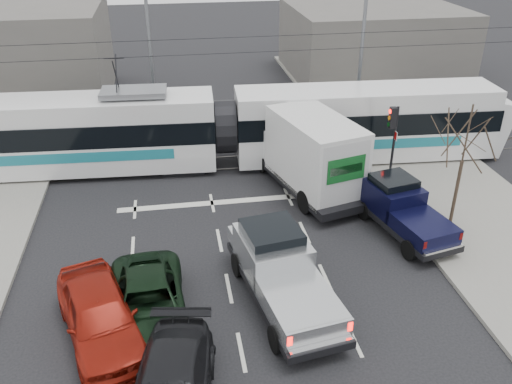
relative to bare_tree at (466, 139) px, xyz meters
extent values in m
plane|color=black|center=(-7.60, -2.50, -3.79)|extent=(120.00, 120.00, 0.00)
cube|color=#33302D|center=(-7.60, 7.50, -3.78)|extent=(60.00, 1.60, 0.03)
cube|color=#615C58|center=(4.40, 21.50, -1.29)|extent=(12.00, 10.00, 5.00)
cylinder|color=#47382B|center=(0.00, 0.00, -2.27)|extent=(0.14, 0.14, 2.75)
cylinder|color=#47382B|center=(0.00, 0.00, 0.23)|extent=(0.07, 0.07, 2.25)
cylinder|color=black|center=(-1.00, 4.00, -1.84)|extent=(0.12, 0.12, 3.60)
cube|color=black|center=(-1.20, 4.00, -0.54)|extent=(0.28, 0.28, 0.95)
cylinder|color=#FF0C07|center=(-1.35, 4.00, -0.24)|extent=(0.06, 0.20, 0.20)
cylinder|color=orange|center=(-1.35, 4.00, -0.54)|extent=(0.06, 0.20, 0.20)
cylinder|color=#05330C|center=(-1.35, 4.00, -0.84)|extent=(0.06, 0.20, 0.20)
cube|color=white|center=(-1.02, 3.85, -1.34)|extent=(0.02, 0.30, 0.40)
cylinder|color=slate|center=(-0.10, 11.50, 0.71)|extent=(0.20, 0.20, 9.00)
cylinder|color=slate|center=(-11.60, 13.50, 0.71)|extent=(0.20, 0.20, 9.00)
cylinder|color=black|center=(-7.60, 7.50, 1.71)|extent=(60.00, 0.03, 0.03)
cylinder|color=black|center=(-7.60, 7.50, 2.41)|extent=(60.00, 0.03, 0.03)
cube|color=white|center=(-15.15, 7.72, -2.77)|extent=(12.90, 3.37, 1.55)
cube|color=black|center=(-15.15, 7.72, -1.57)|extent=(12.96, 3.40, 1.06)
cube|color=white|center=(-15.15, 7.72, -0.62)|extent=(12.89, 3.26, 0.99)
cube|color=#1A7282|center=(-15.22, 6.37, -2.49)|extent=(8.93, 0.51, 0.49)
cube|color=white|center=(-1.29, 6.97, -2.77)|extent=(12.90, 3.37, 1.55)
cube|color=black|center=(-1.29, 6.97, -1.57)|extent=(12.96, 3.40, 1.06)
cube|color=white|center=(-1.29, 6.97, -0.62)|extent=(12.89, 3.26, 0.99)
cube|color=#1A7282|center=(-1.36, 5.62, -2.49)|extent=(8.93, 0.51, 0.49)
cylinder|color=black|center=(-8.22, 7.35, -1.78)|extent=(1.13, 2.62, 2.57)
cube|color=slate|center=(-12.38, 7.57, 0.09)|extent=(3.06, 1.77, 0.25)
cube|color=black|center=(-18.62, 7.91, -3.61)|extent=(2.10, 2.38, 0.36)
cube|color=black|center=(-10.30, 7.46, -3.61)|extent=(2.10, 2.38, 0.36)
cube|color=black|center=(-6.14, 7.23, -3.61)|extent=(2.10, 2.38, 0.36)
cube|color=black|center=(2.18, 6.78, -3.61)|extent=(2.10, 2.38, 0.36)
cube|color=black|center=(-7.63, -3.54, -3.22)|extent=(2.98, 6.24, 0.26)
cube|color=silver|center=(-7.80, -2.47, -2.50)|extent=(2.40, 2.80, 1.19)
cube|color=black|center=(-7.82, -2.37, -1.88)|extent=(2.02, 2.05, 0.57)
cube|color=silver|center=(-8.03, -1.05, -2.74)|extent=(2.11, 1.37, 0.57)
cube|color=silver|center=(-7.43, -4.84, -2.81)|extent=(2.42, 2.98, 0.67)
cube|color=silver|center=(-7.18, -6.38, -3.09)|extent=(1.91, 0.48, 0.19)
cube|color=#FF0C07|center=(-8.10, -6.40, -2.71)|extent=(0.16, 0.10, 0.29)
cube|color=#FF0C07|center=(-6.30, -6.12, -2.71)|extent=(0.16, 0.10, 0.29)
cylinder|color=black|center=(-8.87, -1.79, -3.38)|extent=(0.42, 0.86, 0.83)
cylinder|color=black|center=(-7.00, -1.49, -3.38)|extent=(0.42, 0.86, 0.83)
cylinder|color=black|center=(-8.27, -5.58, -3.38)|extent=(0.42, 0.86, 0.83)
cylinder|color=black|center=(-6.39, -5.28, -3.38)|extent=(0.42, 0.86, 0.83)
cube|color=black|center=(-4.95, 4.25, -3.23)|extent=(4.18, 7.54, 0.36)
cube|color=white|center=(-5.64, 6.88, -2.36)|extent=(2.69, 2.25, 1.63)
cube|color=black|center=(-5.67, 7.02, -1.75)|extent=(2.23, 1.62, 0.61)
cube|color=silver|center=(-4.77, 3.56, -1.72)|extent=(3.60, 5.32, 3.01)
cube|color=silver|center=(-4.16, 1.23, -1.72)|extent=(2.10, 0.60, 2.65)
cube|color=#12521F|center=(-4.14, 1.18, -1.48)|extent=(1.67, 0.45, 1.02)
cube|color=black|center=(-4.10, 1.00, -3.33)|extent=(2.20, 0.81, 0.18)
cylinder|color=black|center=(-6.57, 6.19, -3.33)|extent=(0.53, 0.97, 0.92)
cylinder|color=black|center=(-4.48, 6.74, -3.33)|extent=(0.53, 0.97, 0.92)
cylinder|color=black|center=(-5.48, 2.04, -3.28)|extent=(0.56, 1.07, 1.02)
cylinder|color=black|center=(-3.40, 2.59, -3.28)|extent=(0.56, 1.07, 1.02)
cube|color=black|center=(-2.10, -0.20, -3.26)|extent=(2.76, 5.07, 0.24)
cube|color=black|center=(-2.28, 0.64, -2.59)|extent=(2.13, 2.34, 1.10)
cube|color=black|center=(-2.30, 0.74, -2.02)|extent=(1.78, 1.73, 0.53)
cube|color=black|center=(-2.53, 1.77, -2.81)|extent=(1.83, 1.20, 0.53)
cube|color=black|center=(-1.87, -1.23, -2.88)|extent=(2.16, 2.48, 0.62)
cube|color=silver|center=(-1.61, -2.45, -3.14)|extent=(1.63, 0.52, 0.17)
cube|color=#590505|center=(-2.39, -2.53, -2.78)|extent=(0.15, 0.10, 0.27)
cube|color=#590505|center=(-0.86, -2.19, -2.78)|extent=(0.15, 0.10, 0.27)
cylinder|color=black|center=(-3.23, 1.13, -3.41)|extent=(0.43, 0.81, 0.77)
cylinder|color=black|center=(-1.63, 1.47, -3.41)|extent=(0.43, 0.81, 0.77)
cylinder|color=black|center=(-2.57, -1.88, -3.41)|extent=(0.43, 0.81, 0.77)
cylinder|color=black|center=(-0.97, -1.53, -3.41)|extent=(0.43, 0.81, 0.77)
imported|color=black|center=(-11.91, -3.66, -3.10)|extent=(2.56, 5.08, 1.38)
imported|color=maroon|center=(-13.31, -4.19, -2.95)|extent=(3.38, 5.32, 1.69)
camera|label=1|loc=(-10.82, -17.11, 7.75)|focal=38.00mm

